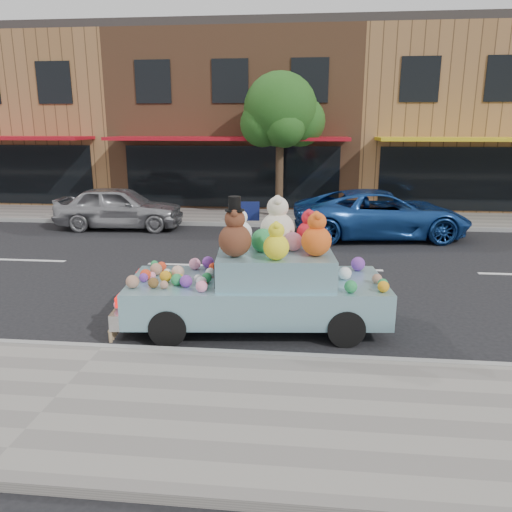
# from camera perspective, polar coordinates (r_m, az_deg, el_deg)

# --- Properties ---
(ground) EXTENTS (120.00, 120.00, 0.00)m
(ground) POSITION_cam_1_polar(r_m,az_deg,el_deg) (12.60, -8.30, -1.02)
(ground) COLOR black
(ground) RESTS_ON ground
(near_sidewalk) EXTENTS (60.00, 3.00, 0.12)m
(near_sidewalk) POSITION_cam_1_polar(r_m,az_deg,el_deg) (6.93, -21.95, -15.17)
(near_sidewalk) COLOR gray
(near_sidewalk) RESTS_ON ground
(far_sidewalk) EXTENTS (60.00, 3.00, 0.12)m
(far_sidewalk) POSITION_cam_1_polar(r_m,az_deg,el_deg) (18.79, -3.48, 4.52)
(far_sidewalk) COLOR gray
(far_sidewalk) RESTS_ON ground
(near_kerb) EXTENTS (60.00, 0.12, 0.13)m
(near_kerb) POSITION_cam_1_polar(r_m,az_deg,el_deg) (8.12, -17.04, -10.13)
(near_kerb) COLOR gray
(near_kerb) RESTS_ON ground
(far_kerb) EXTENTS (60.00, 0.12, 0.13)m
(far_kerb) POSITION_cam_1_polar(r_m,az_deg,el_deg) (17.34, -4.29, 3.66)
(far_kerb) COLOR gray
(far_kerb) RESTS_ON ground
(storefront_left) EXTENTS (10.00, 9.80, 7.30)m
(storefront_left) POSITION_cam_1_polar(r_m,az_deg,el_deg) (27.08, -23.59, 14.11)
(storefront_left) COLOR olive
(storefront_left) RESTS_ON ground
(storefront_mid) EXTENTS (10.00, 9.80, 7.30)m
(storefront_mid) POSITION_cam_1_polar(r_m,az_deg,el_deg) (23.91, -1.40, 15.36)
(storefront_mid) COLOR brown
(storefront_mid) RESTS_ON ground
(storefront_right) EXTENTS (10.00, 9.80, 7.30)m
(storefront_right) POSITION_cam_1_polar(r_m,az_deg,el_deg) (24.71, 23.05, 14.21)
(storefront_right) COLOR olive
(storefront_right) RESTS_ON ground
(street_tree) EXTENTS (3.00, 2.70, 5.22)m
(street_tree) POSITION_cam_1_polar(r_m,az_deg,el_deg) (18.32, 2.87, 15.68)
(street_tree) COLOR #38281C
(street_tree) RESTS_ON ground
(car_silver) EXTENTS (4.29, 1.91, 1.43)m
(car_silver) POSITION_cam_1_polar(r_m,az_deg,el_deg) (17.40, -15.31, 5.39)
(car_silver) COLOR #9E9EA2
(car_silver) RESTS_ON ground
(car_blue) EXTENTS (5.58, 3.11, 1.48)m
(car_blue) POSITION_cam_1_polar(r_m,az_deg,el_deg) (15.85, 14.07, 4.67)
(car_blue) COLOR #1C499B
(car_blue) RESTS_ON ground
(art_car) EXTENTS (4.63, 2.17, 2.32)m
(art_car) POSITION_cam_1_polar(r_m,az_deg,el_deg) (8.48, 0.41, -2.99)
(art_car) COLOR black
(art_car) RESTS_ON ground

